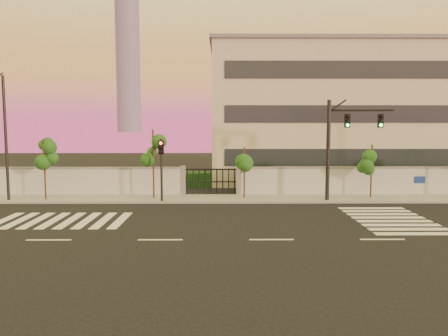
{
  "coord_description": "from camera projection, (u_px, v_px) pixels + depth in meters",
  "views": [
    {
      "loc": [
        -2.25,
        -19.16,
        5.16
      ],
      "look_at": [
        -2.1,
        6.0,
        2.65
      ],
      "focal_mm": 35.0,
      "sensor_mm": 36.0,
      "label": 1
    }
  ],
  "objects": [
    {
      "name": "perimeter_wall",
      "position": [
        254.0,
        181.0,
        31.43
      ],
      "size": [
        60.0,
        0.36,
        2.2
      ],
      "color": "#AAADB1",
      "rests_on": "ground"
    },
    {
      "name": "sidewalk",
      "position": [
        254.0,
        199.0,
        30.03
      ],
      "size": [
        60.0,
        3.0,
        0.15
      ],
      "primitive_type": "cube",
      "color": "gray",
      "rests_on": "ground"
    },
    {
      "name": "street_tree_c",
      "position": [
        153.0,
        148.0,
        29.5
      ],
      "size": [
        1.4,
        1.11,
        4.82
      ],
      "color": "#382314",
      "rests_on": "ground"
    },
    {
      "name": "street_tree_d",
      "position": [
        245.0,
        161.0,
        29.73
      ],
      "size": [
        1.4,
        1.12,
        3.63
      ],
      "color": "#382314",
      "rests_on": "ground"
    },
    {
      "name": "traffic_signal_secondary",
      "position": [
        161.0,
        162.0,
        28.42
      ],
      "size": [
        0.33,
        0.33,
        4.25
      ],
      "rotation": [
        0.0,
        0.0,
        0.27
      ],
      "color": "black",
      "rests_on": "ground"
    },
    {
      "name": "streetlight_west",
      "position": [
        4.0,
        131.0,
        28.45
      ],
      "size": [
        0.52,
        2.1,
        8.72
      ],
      "color": "black",
      "rests_on": "ground"
    },
    {
      "name": "ground",
      "position": [
        271.0,
        240.0,
        19.59
      ],
      "size": [
        120.0,
        120.0,
        0.0
      ],
      "primitive_type": "plane",
      "color": "black",
      "rests_on": "ground"
    },
    {
      "name": "institutional_building",
      "position": [
        341.0,
        114.0,
        40.92
      ],
      "size": [
        24.4,
        12.4,
        12.25
      ],
      "color": "beige",
      "rests_on": "ground"
    },
    {
      "name": "hedge_row",
      "position": [
        265.0,
        180.0,
        34.19
      ],
      "size": [
        41.0,
        4.25,
        1.8
      ],
      "color": "#103711",
      "rests_on": "ground"
    },
    {
      "name": "street_tree_b",
      "position": [
        45.0,
        156.0,
        29.08
      ],
      "size": [
        1.37,
        1.09,
        4.19
      ],
      "color": "#382314",
      "rests_on": "ground"
    },
    {
      "name": "distant_skyscraper",
      "position": [
        127.0,
        39.0,
        291.62
      ],
      "size": [
        16.0,
        16.0,
        118.0
      ],
      "color": "slate",
      "rests_on": "ground"
    },
    {
      "name": "street_tree_e",
      "position": [
        372.0,
        159.0,
        29.92
      ],
      "size": [
        1.33,
        1.06,
        3.79
      ],
      "color": "#382314",
      "rests_on": "ground"
    },
    {
      "name": "traffic_signal_main",
      "position": [
        341.0,
        138.0,
        28.7
      ],
      "size": [
        4.27,
        0.79,
        6.76
      ],
      "rotation": [
        0.0,
        0.0,
        -0.15
      ],
      "color": "black",
      "rests_on": "ground"
    },
    {
      "name": "road_markings",
      "position": [
        234.0,
        221.0,
        23.32
      ],
      "size": [
        57.0,
        7.62,
        0.02
      ],
      "color": "silver",
      "rests_on": "ground"
    }
  ]
}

